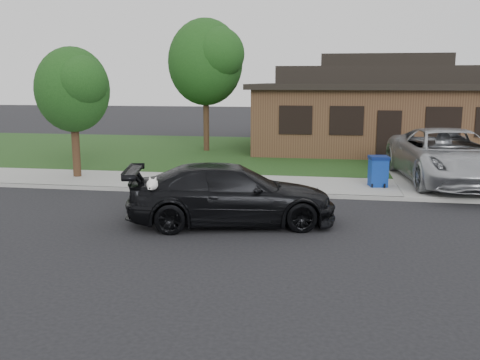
# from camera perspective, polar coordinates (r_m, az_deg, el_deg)

# --- Properties ---
(ground) EXTENTS (120.00, 120.00, 0.00)m
(ground) POSITION_cam_1_polar(r_m,az_deg,el_deg) (13.22, 2.76, -4.97)
(ground) COLOR black
(ground) RESTS_ON ground
(sidewalk) EXTENTS (60.00, 3.00, 0.12)m
(sidewalk) POSITION_cam_1_polar(r_m,az_deg,el_deg) (18.05, 4.64, -0.57)
(sidewalk) COLOR gray
(sidewalk) RESTS_ON ground
(curb) EXTENTS (60.00, 0.12, 0.12)m
(curb) POSITION_cam_1_polar(r_m,az_deg,el_deg) (16.58, 4.19, -1.56)
(curb) COLOR gray
(curb) RESTS_ON ground
(lawn) EXTENTS (60.00, 13.00, 0.13)m
(lawn) POSITION_cam_1_polar(r_m,az_deg,el_deg) (25.92, 6.16, 2.82)
(lawn) COLOR #193814
(lawn) RESTS_ON ground
(driveway) EXTENTS (4.50, 13.00, 0.14)m
(driveway) POSITION_cam_1_polar(r_m,az_deg,el_deg) (23.35, 20.57, 1.36)
(driveway) COLOR gray
(driveway) RESTS_ON ground
(sedan) EXTENTS (5.49, 3.19, 1.50)m
(sedan) POSITION_cam_1_polar(r_m,az_deg,el_deg) (13.29, -0.95, -1.54)
(sedan) COLOR black
(sedan) RESTS_ON ground
(minivan) EXTENTS (3.64, 6.72, 1.79)m
(minivan) POSITION_cam_1_polar(r_m,az_deg,el_deg) (19.34, 21.28, 2.41)
(minivan) COLOR #ACAFB4
(minivan) RESTS_ON driveway
(recycling_bin) EXTENTS (0.69, 0.69, 1.00)m
(recycling_bin) POSITION_cam_1_polar(r_m,az_deg,el_deg) (18.04, 14.53, 0.94)
(recycling_bin) COLOR navy
(recycling_bin) RESTS_ON sidewalk
(house) EXTENTS (12.60, 8.60, 4.65)m
(house) POSITION_cam_1_polar(r_m,az_deg,el_deg) (27.79, 14.82, 7.33)
(house) COLOR #422B1C
(house) RESTS_ON ground
(tree_0) EXTENTS (3.78, 3.60, 6.34)m
(tree_0) POSITION_cam_1_polar(r_m,az_deg,el_deg) (26.19, -3.40, 12.62)
(tree_0) COLOR #332114
(tree_0) RESTS_ON ground
(tree_2) EXTENTS (2.73, 2.60, 4.59)m
(tree_2) POSITION_cam_1_polar(r_m,az_deg,el_deg) (19.85, -17.24, 9.33)
(tree_2) COLOR #332114
(tree_2) RESTS_ON ground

